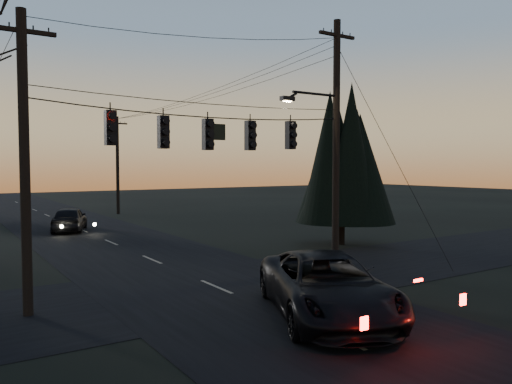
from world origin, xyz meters
TOP-DOWN VIEW (x-y plane):
  - main_road at (0.00, 20.00)m, footprint 8.00×120.00m
  - cross_road at (0.00, 10.00)m, footprint 60.00×7.00m
  - utility_pole_right at (5.50, 10.00)m, footprint 5.00×0.30m
  - utility_pole_left at (-6.00, 10.00)m, footprint 1.80×0.30m
  - utility_pole_far_r at (5.50, 38.00)m, footprint 1.80×0.30m
  - span_signal_assembly at (-0.24, 10.00)m, footprint 11.50×0.44m
  - evergreen_right at (10.17, 14.66)m, footprint 4.17×4.17m
  - suv_near at (0.92, 5.30)m, footprint 5.19×6.88m
  - sedan_oncoming_a at (-0.80, 28.17)m, footprint 3.33×5.00m

SIDE VIEW (x-z plane):
  - utility_pole_right at x=5.50m, z-range -5.00..5.00m
  - utility_pole_left at x=-6.00m, z-range -4.25..4.25m
  - utility_pole_far_r at x=5.50m, z-range -4.25..4.25m
  - cross_road at x=0.00m, z-range 0.00..0.02m
  - main_road at x=0.00m, z-range 0.00..0.02m
  - sedan_oncoming_a at x=-0.80m, z-range 0.00..1.58m
  - suv_near at x=0.92m, z-range 0.00..1.74m
  - evergreen_right at x=10.17m, z-range 0.59..8.22m
  - span_signal_assembly at x=-0.24m, z-range 4.58..6.07m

